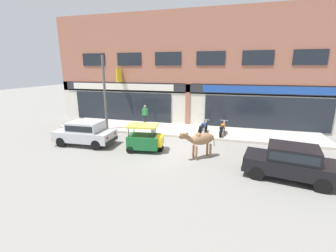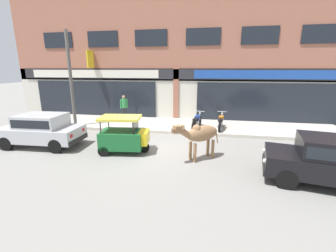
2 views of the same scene
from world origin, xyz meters
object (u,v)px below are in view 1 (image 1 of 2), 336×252
at_px(car_1, 290,161).
at_px(utility_pole, 105,93).
at_px(cow, 201,139).
at_px(motorcycle_0, 203,128).
at_px(pedestrian, 145,113).
at_px(auto_rickshaw, 145,140).
at_px(motorcycle_1, 222,129).
at_px(car_0, 85,132).

distance_m(car_1, utility_pole, 12.36).
xyz_separation_m(cow, motorcycle_0, (-0.34, 3.99, -0.45)).
bearing_deg(utility_pole, pedestrian, 36.70).
bearing_deg(auto_rickshaw, car_1, -11.94).
distance_m(cow, auto_rickshaw, 3.15).
relative_size(motorcycle_0, pedestrian, 1.12).
xyz_separation_m(auto_rickshaw, utility_pole, (-4.25, 3.18, 2.14)).
distance_m(motorcycle_0, motorcycle_1, 1.30).
distance_m(auto_rickshaw, motorcycle_0, 4.71).
relative_size(car_0, auto_rickshaw, 1.78).
distance_m(car_1, motorcycle_0, 6.78).
height_order(car_0, motorcycle_0, car_0).
relative_size(car_1, utility_pole, 0.72).
xyz_separation_m(car_1, utility_pole, (-11.27, 4.67, 1.99)).
height_order(cow, motorcycle_1, cow).
bearing_deg(pedestrian, cow, -45.67).
bearing_deg(auto_rickshaw, motorcycle_0, 53.77).
xyz_separation_m(cow, utility_pole, (-7.38, 3.37, 1.79)).
height_order(car_0, car_1, same).
height_order(car_1, utility_pole, utility_pole).
height_order(cow, utility_pole, utility_pole).
relative_size(cow, car_1, 0.46).
xyz_separation_m(cow, pedestrian, (-5.01, 5.13, 0.15)).
relative_size(auto_rickshaw, utility_pole, 0.39).
xyz_separation_m(car_1, pedestrian, (-8.91, 6.43, 0.34)).
relative_size(car_0, utility_pole, 0.70).
xyz_separation_m(auto_rickshaw, pedestrian, (-1.89, 4.94, 0.49)).
distance_m(motorcycle_0, utility_pole, 7.41).
distance_m(cow, utility_pole, 8.31).
bearing_deg(auto_rickshaw, motorcycle_1, 43.68).
relative_size(auto_rickshaw, pedestrian, 1.29).
height_order(cow, car_0, cow).
xyz_separation_m(motorcycle_0, utility_pole, (-7.04, -0.62, 2.24)).
bearing_deg(motorcycle_0, cow, -85.14).
xyz_separation_m(auto_rickshaw, motorcycle_1, (4.08, 3.90, -0.10)).
xyz_separation_m(auto_rickshaw, motorcycle_0, (2.78, 3.80, -0.10)).
xyz_separation_m(car_0, motorcycle_0, (6.67, 3.75, -0.26)).
bearing_deg(car_1, utility_pole, 157.51).
bearing_deg(motorcycle_1, pedestrian, 170.10).
bearing_deg(auto_rickshaw, cow, -3.52).
relative_size(auto_rickshaw, motorcycle_0, 1.15).
distance_m(car_1, motorcycle_1, 6.14).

